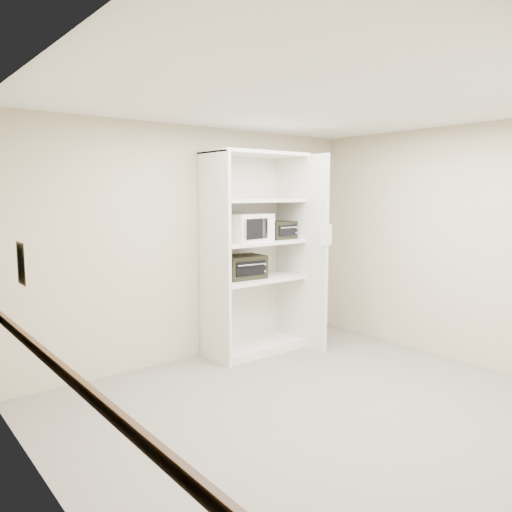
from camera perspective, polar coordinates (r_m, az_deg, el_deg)
floor at (r=4.72m, az=7.20°, el=-17.12°), size 4.50×4.00×0.01m
ceiling at (r=4.37m, az=7.79°, el=17.17°), size 4.50×4.00×0.01m
wall_back at (r=5.90m, az=-6.66°, el=1.43°), size 4.50×0.02×2.70m
wall_left at (r=3.15m, az=-22.27°, el=-4.14°), size 0.02×4.00×2.70m
wall_right at (r=6.15m, az=22.18°, el=1.19°), size 0.02×4.00×2.70m
shelving_unit at (r=6.06m, az=0.21°, el=-0.44°), size 1.24×0.92×2.42m
microwave at (r=5.88m, az=-1.10°, el=3.25°), size 0.59×0.47×0.32m
toaster_oven_upper at (r=6.22m, az=2.62°, el=2.98°), size 0.41×0.32×0.22m
toaster_oven_lower at (r=5.98m, az=-1.57°, el=-1.25°), size 0.53×0.42×0.28m
paper_sign at (r=5.93m, az=8.03°, el=2.41°), size 0.19×0.01×0.24m
chair_rail at (r=3.27m, az=-21.51°, el=-11.85°), size 0.04×3.98×0.08m
wall_poster at (r=3.82m, az=-25.20°, el=-0.77°), size 0.01×0.22×0.31m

